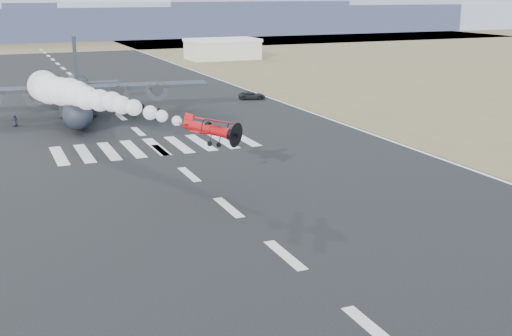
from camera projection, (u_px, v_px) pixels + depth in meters
ground at (373, 330)px, 37.62m from camera, size 500.00×500.00×0.00m
scrub_far at (34, 44)px, 241.44m from camera, size 500.00×80.00×0.00m
runway_markings at (138, 131)px, 90.79m from camera, size 60.00×260.00×0.01m
ridge_seg_d at (27, 23)px, 266.29m from camera, size 150.00×50.00×13.00m
ridge_seg_e at (178, 18)px, 290.68m from camera, size 150.00×50.00×15.00m
ridge_seg_f at (305, 14)px, 315.07m from camera, size 150.00×50.00×17.00m
ridge_seg_g at (414, 16)px, 340.26m from camera, size 150.00×50.00×13.00m
hangar_right at (222, 49)px, 187.19m from camera, size 20.50×12.50×5.90m
aerobatic_biplane at (211, 129)px, 59.78m from camera, size 6.38×6.17×3.35m
smoke_trail at (66, 92)px, 80.34m from camera, size 13.48×33.74×4.15m
transport_aircraft at (77, 96)px, 102.33m from camera, size 41.14×33.75×11.87m
support_vehicle at (252, 95)px, 117.82m from camera, size 5.43×3.61×1.38m
crew_a at (78, 120)px, 94.52m from camera, size 0.70×0.59×1.76m
crew_b at (90, 119)px, 95.44m from camera, size 0.88×0.73×1.57m
crew_c at (155, 114)px, 99.51m from camera, size 0.83×1.14×1.60m
crew_d at (159, 114)px, 98.92m from camera, size 1.24×1.04×1.88m
crew_e at (15, 121)px, 93.97m from camera, size 0.92×0.63×1.76m
crew_f at (89, 115)px, 97.50m from camera, size 1.40×1.76×1.87m
crew_g at (134, 113)px, 99.58m from camera, size 0.77×0.71×1.69m
crew_h at (143, 110)px, 102.42m from camera, size 0.75×0.97×1.78m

